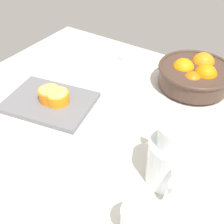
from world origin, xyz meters
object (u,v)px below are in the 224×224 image
object	(u,v)px
fruit_bowl	(195,75)
spoon	(121,60)
juice_pitcher	(169,161)
second_glass	(136,224)
cutting_board	(50,102)
orange_half_1	(58,97)
orange_half_0	(50,94)

from	to	relation	value
fruit_bowl	spoon	bearing A→B (deg)	178.42
fruit_bowl	juice_pitcher	bearing A→B (deg)	-78.08
second_glass	spoon	distance (cm)	70.99
second_glass	cutting_board	size ratio (longest dim) A/B	0.31
fruit_bowl	orange_half_1	bearing A→B (deg)	-133.22
juice_pitcher	orange_half_0	world-z (taller)	juice_pitcher
juice_pitcher	orange_half_0	bearing A→B (deg)	171.30
cutting_board	orange_half_1	xyz separation A→B (cm)	(3.12, 0.90, 2.75)
juice_pitcher	spoon	xyz separation A→B (cm)	(-39.22, 42.54, -6.10)
orange_half_1	spoon	xyz separation A→B (cm)	(2.07, 35.40, -3.14)
second_glass	orange_half_1	distance (cm)	47.85
fruit_bowl	juice_pitcher	world-z (taller)	juice_pitcher
spoon	juice_pitcher	bearing A→B (deg)	-47.33
juice_pitcher	cutting_board	distance (cm)	45.21
spoon	orange_half_1	bearing A→B (deg)	-93.35
juice_pitcher	cutting_board	xyz separation A→B (cm)	(-44.41, 6.24, -5.71)
orange_half_0	orange_half_1	xyz separation A→B (cm)	(2.96, 0.37, -0.12)
second_glass	spoon	size ratio (longest dim) A/B	0.71
juice_pitcher	orange_half_1	distance (cm)	42.01
second_glass	orange_half_0	size ratio (longest dim) A/B	1.16
orange_half_0	orange_half_1	distance (cm)	2.98
fruit_bowl	spoon	size ratio (longest dim) A/B	2.14
orange_half_0	spoon	bearing A→B (deg)	81.99
orange_half_0	spoon	distance (cm)	36.27
second_glass	orange_half_1	bearing A→B (deg)	150.75
second_glass	cutting_board	bearing A→B (deg)	153.39
second_glass	orange_half_1	xyz separation A→B (cm)	(-41.75, 23.38, -0.11)
juice_pitcher	fruit_bowl	bearing A→B (deg)	101.92
fruit_bowl	cutting_board	xyz separation A→B (cm)	(-35.60, -35.47, -3.92)
cutting_board	orange_half_0	bearing A→B (deg)	73.13
fruit_bowl	second_glass	world-z (taller)	fruit_bowl
juice_pitcher	second_glass	distance (cm)	16.50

